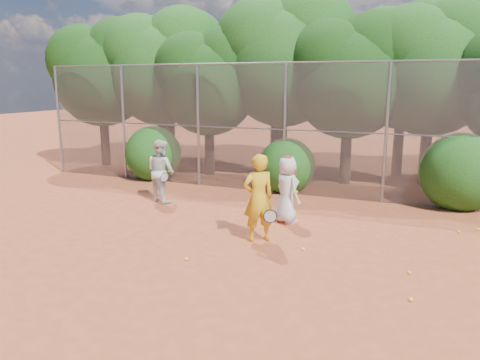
% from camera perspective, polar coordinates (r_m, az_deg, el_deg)
% --- Properties ---
extents(ground, '(80.00, 80.00, 0.00)m').
position_cam_1_polar(ground, '(9.12, -0.38, -10.32)').
color(ground, '#A64625').
rests_on(ground, ground).
extents(fence_back, '(20.05, 0.09, 4.03)m').
position_cam_1_polar(fence_back, '(14.24, 8.86, 6.15)').
color(fence_back, gray).
rests_on(fence_back, ground).
extents(tree_0, '(4.38, 3.81, 6.00)m').
position_cam_1_polar(tree_0, '(20.33, -16.41, 12.82)').
color(tree_0, black).
rests_on(tree_0, ground).
extents(tree_1, '(4.64, 4.03, 6.35)m').
position_cam_1_polar(tree_1, '(19.28, -9.53, 13.90)').
color(tree_1, black).
rests_on(tree_1, ground).
extents(tree_2, '(3.99, 3.47, 5.47)m').
position_cam_1_polar(tree_2, '(17.42, -3.65, 12.35)').
color(tree_2, black).
rests_on(tree_2, ground).
extents(tree_3, '(4.89, 4.26, 6.70)m').
position_cam_1_polar(tree_3, '(17.43, 5.53, 14.99)').
color(tree_3, black).
rests_on(tree_3, ground).
extents(tree_4, '(4.19, 3.64, 5.73)m').
position_cam_1_polar(tree_4, '(16.22, 13.43, 12.70)').
color(tree_4, black).
rests_on(tree_4, ground).
extents(tree_5, '(4.51, 3.92, 6.17)m').
position_cam_1_polar(tree_5, '(16.79, 22.64, 13.08)').
color(tree_5, black).
rests_on(tree_5, ground).
extents(tree_9, '(4.83, 4.20, 6.62)m').
position_cam_1_polar(tree_9, '(21.77, -8.49, 14.15)').
color(tree_9, black).
rests_on(tree_9, ground).
extents(tree_10, '(5.15, 4.48, 7.06)m').
position_cam_1_polar(tree_10, '(19.85, 4.70, 15.30)').
color(tree_10, black).
rests_on(tree_10, ground).
extents(tree_11, '(4.64, 4.03, 6.35)m').
position_cam_1_polar(tree_11, '(18.44, 19.56, 13.48)').
color(tree_11, black).
rests_on(tree_11, ground).
extents(bush_0, '(2.00, 2.00, 2.00)m').
position_cam_1_polar(bush_0, '(17.05, -10.53, 3.47)').
color(bush_0, '#164711').
rests_on(bush_0, ground).
extents(bush_1, '(1.80, 1.80, 1.80)m').
position_cam_1_polar(bush_1, '(14.92, 5.73, 2.03)').
color(bush_1, '#164711').
rests_on(bush_1, ground).
extents(bush_2, '(2.20, 2.20, 2.20)m').
position_cam_1_polar(bush_2, '(14.25, 25.30, 1.28)').
color(bush_2, '#164711').
rests_on(bush_2, ground).
extents(player_yellow, '(0.91, 0.82, 1.94)m').
position_cam_1_polar(player_yellow, '(10.17, 2.25, -2.21)').
color(player_yellow, gold).
rests_on(player_yellow, ground).
extents(player_teen, '(0.96, 0.92, 1.69)m').
position_cam_1_polar(player_teen, '(11.60, 5.77, -1.16)').
color(player_teen, silver).
rests_on(player_teen, ground).
extents(player_white, '(1.07, 0.96, 1.82)m').
position_cam_1_polar(player_white, '(13.75, -9.62, 1.12)').
color(player_white, silver).
rests_on(player_white, ground).
extents(ball_0, '(0.07, 0.07, 0.07)m').
position_cam_1_polar(ball_0, '(9.91, 7.70, -8.35)').
color(ball_0, '#D8EA2A').
rests_on(ball_0, ground).
extents(ball_1, '(0.07, 0.07, 0.07)m').
position_cam_1_polar(ball_1, '(12.04, 25.14, -5.73)').
color(ball_1, '#D8EA2A').
rests_on(ball_1, ground).
extents(ball_2, '(0.07, 0.07, 0.07)m').
position_cam_1_polar(ball_2, '(8.19, 20.10, -13.52)').
color(ball_2, '#D8EA2A').
rests_on(ball_2, ground).
extents(ball_3, '(0.07, 0.07, 0.07)m').
position_cam_1_polar(ball_3, '(9.22, 19.92, -10.57)').
color(ball_3, '#D8EA2A').
rests_on(ball_3, ground).
extents(ball_4, '(0.07, 0.07, 0.07)m').
position_cam_1_polar(ball_4, '(9.37, -6.56, -9.55)').
color(ball_4, '#D8EA2A').
rests_on(ball_4, ground).
extents(ball_5, '(0.07, 0.07, 0.07)m').
position_cam_1_polar(ball_5, '(12.41, 27.01, -5.40)').
color(ball_5, '#D8EA2A').
rests_on(ball_5, ground).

